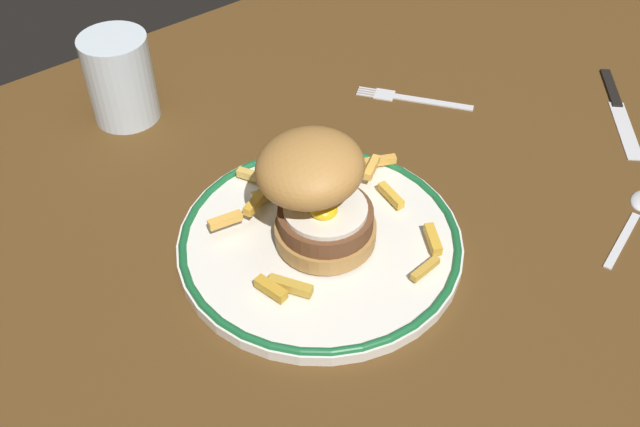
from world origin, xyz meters
The scene contains 8 objects.
ground_plane centered at (0.00, 0.00, -2.00)cm, with size 144.55×84.97×4.00cm, color #513517.
dinner_plate centered at (-0.83, -4.27, 0.84)cm, with size 27.86×27.86×1.60cm.
burger centered at (-0.99, -3.93, 7.33)cm, with size 13.82×13.65×11.37cm.
fries_pile centered at (1.21, -1.19, 2.41)cm, with size 22.13×22.75×2.71cm.
water_glass centered at (-5.70, 26.95, 4.65)cm, with size 7.75×7.75×10.45cm.
fork centered at (23.31, 8.50, 0.18)cm, with size 9.73×12.36×0.36cm.
knife centered at (42.26, -7.86, 0.26)cm, with size 13.33×14.22×0.70cm.
spoon centered at (28.64, -20.41, 0.36)cm, with size 13.20×5.60×0.90cm.
Camera 1 is at (-30.75, -42.74, 52.08)cm, focal length 40.61 mm.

